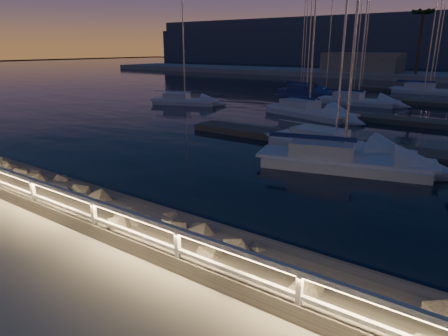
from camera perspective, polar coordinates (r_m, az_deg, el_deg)
The scene contains 14 objects.
ground at distance 10.16m, azimuth -10.82°, elevation -12.36°, with size 400.00×400.00×0.00m, color gray.
harbor_water at distance 38.23m, azimuth 25.49°, elevation 6.40°, with size 400.00×440.00×0.60m.
guard_rail at distance 9.85m, azimuth -11.35°, elevation -8.30°, with size 44.11×0.12×1.06m.
riprap at distance 13.27m, azimuth -17.78°, elevation -6.31°, with size 39.85×2.56×1.32m.
floating_docks at distance 39.39m, azimuth 25.95°, elevation 7.45°, with size 22.00×36.00×0.40m.
palm_left at distance 79.50m, azimuth 26.58°, elevation 18.98°, with size 3.00×3.00×11.20m.
distant_hills at distance 142.59m, azimuth 25.01°, elevation 15.30°, with size 230.00×37.50×18.00m.
sailboat_a at distance 40.71m, azimuth -5.84°, elevation 9.61°, with size 6.87×4.17×11.42m.
sailboat_b at distance 19.62m, azimuth 16.09°, elevation 1.25°, with size 8.30×4.31×13.63m.
sailboat_c at distance 22.85m, azimuth 15.12°, elevation 3.43°, with size 8.20×3.55×13.47m.
sailboat_f at distance 34.21m, azimuth 11.77°, elevation 8.04°, with size 8.65×4.83×14.23m.
sailboat_j at distance 42.55m, azimuth 18.32°, elevation 9.19°, with size 7.73×2.49×13.06m.
sailboat_k at distance 56.03m, azimuth 27.01°, elevation 9.90°, with size 8.98×3.25×14.95m.
sailboat_n at distance 49.47m, azimuth 11.52°, elevation 10.67°, with size 8.10×4.61×13.33m.
Camera 1 is at (6.58, -5.98, 4.91)m, focal length 32.00 mm.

